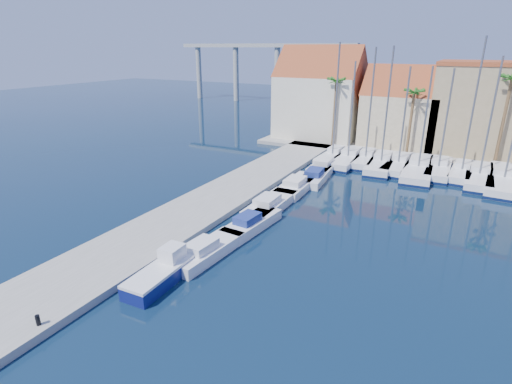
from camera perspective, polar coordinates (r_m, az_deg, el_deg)
ground at (r=21.02m, az=-11.64°, el=-20.95°), size 260.00×260.00×0.00m
quay_west at (r=34.79m, az=-8.99°, el=-2.88°), size 6.00×77.00×0.50m
shore_north at (r=61.21m, az=27.05°, el=5.19°), size 54.00×16.00×0.50m
bollard at (r=23.63m, az=-28.71°, el=-15.77°), size 0.23×0.23×0.56m
fishing_boat at (r=25.69m, az=-13.04°, el=-10.96°), size 2.04×5.55×1.92m
motorboat_west_0 at (r=27.87m, az=-7.03°, el=-8.25°), size 2.43×6.42×1.40m
motorboat_west_1 at (r=31.71m, az=-0.70°, el=-4.45°), size 2.48×6.26×1.40m
motorboat_west_2 at (r=35.47m, az=2.05°, el=-1.72°), size 2.36×7.21×1.40m
motorboat_west_3 at (r=40.58m, az=5.89°, el=1.03°), size 2.60×7.45×1.40m
motorboat_west_4 at (r=43.71m, az=8.51°, el=2.31°), size 2.94×7.27×1.40m
motorboat_west_5 at (r=47.95m, az=9.84°, el=3.83°), size 2.65×7.53×1.40m
sailboat_0 at (r=51.92m, az=11.04°, el=5.16°), size 2.55×8.50×14.19m
sailboat_1 at (r=51.43m, az=13.18°, el=4.77°), size 3.03×10.42×12.12m
sailboat_2 at (r=51.48m, az=15.47°, el=4.66°), size 2.66×8.50×13.67m
sailboat_3 at (r=50.27m, az=17.52°, el=4.04°), size 3.38×10.42×13.78m
sailboat_4 at (r=50.36m, az=19.80°, el=3.79°), size 3.11×9.33×11.67m
sailboat_5 at (r=49.45m, az=22.20°, el=3.17°), size 3.65×11.65×11.81m
sailboat_6 at (r=50.25m, az=24.63°, el=3.10°), size 2.57×9.34×11.56m
sailboat_7 at (r=49.93m, az=27.36°, el=2.67°), size 2.72×8.41×14.70m
sailboat_8 at (r=49.34m, az=29.26°, el=2.07°), size 2.72×10.22×12.85m
sailboat_9 at (r=49.42m, az=31.90°, el=1.57°), size 3.79×12.16×11.68m
building_0 at (r=62.73m, az=9.11°, el=13.27°), size 12.30×9.00×13.50m
building_1 at (r=59.97m, az=20.07°, el=10.84°), size 10.30×8.00×11.00m
building_2 at (r=60.22m, az=30.82°, el=10.22°), size 14.20×10.20×11.50m
palm_0 at (r=56.49m, az=11.42°, el=15.01°), size 2.60×2.60×10.15m
palm_1 at (r=54.44m, az=21.66°, el=12.86°), size 2.60×2.60×9.15m
palm_2 at (r=53.94m, az=32.70°, el=13.13°), size 2.60×2.60×11.15m
viaduct at (r=106.25m, az=0.46°, el=18.19°), size 48.00×2.20×14.45m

